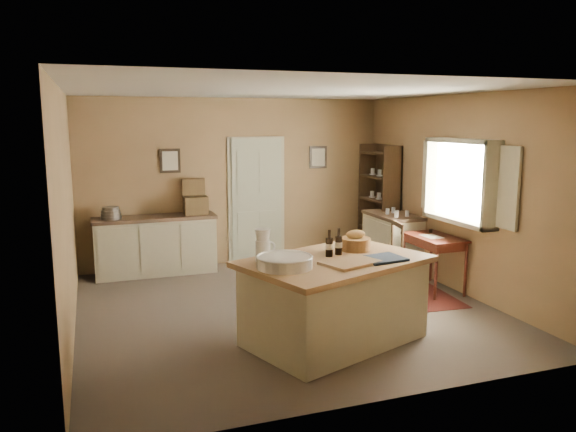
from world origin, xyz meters
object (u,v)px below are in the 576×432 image
(work_island, at_px, (333,298))
(sideboard, at_px, (156,243))
(shelving_unit, at_px, (381,203))
(desk_chair, at_px, (381,261))
(writing_desk, at_px, (434,243))
(right_cabinet, at_px, (392,241))

(work_island, xyz_separation_m, sideboard, (-1.48, 3.36, -0.00))
(shelving_unit, bearing_deg, desk_chair, -118.26)
(work_island, distance_m, shelving_unit, 3.78)
(desk_chair, bearing_deg, writing_desk, 11.81)
(desk_chair, xyz_separation_m, right_cabinet, (0.83, 1.16, -0.04))
(sideboard, bearing_deg, right_cabinet, -15.80)
(right_cabinet, bearing_deg, sideboard, 164.20)
(sideboard, height_order, right_cabinet, sideboard)
(work_island, distance_m, desk_chair, 1.72)
(right_cabinet, height_order, shelving_unit, shelving_unit)
(writing_desk, relative_size, desk_chair, 0.90)
(sideboard, bearing_deg, work_island, -66.27)
(sideboard, height_order, desk_chair, sideboard)
(writing_desk, xyz_separation_m, desk_chair, (-0.83, -0.02, -0.17))
(work_island, xyz_separation_m, right_cabinet, (2.07, 2.36, -0.02))
(writing_desk, xyz_separation_m, right_cabinet, (-0.00, 1.14, -0.21))
(shelving_unit, bearing_deg, writing_desk, -94.79)
(writing_desk, height_order, desk_chair, desk_chair)
(right_cabinet, bearing_deg, work_island, -131.22)
(desk_chair, height_order, shelving_unit, shelving_unit)
(right_cabinet, bearing_deg, writing_desk, -89.99)
(right_cabinet, bearing_deg, shelving_unit, 77.27)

